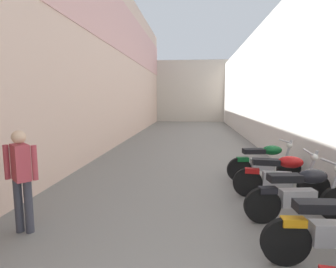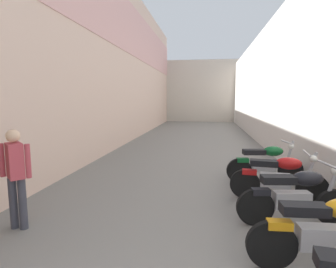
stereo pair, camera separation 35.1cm
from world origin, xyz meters
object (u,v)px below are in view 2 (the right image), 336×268
at_px(motorcycle_third, 329,232).
at_px(motorcycle_fifth, 279,177).
at_px(motorcycle_sixth, 266,163).
at_px(motorcycle_fourth, 296,195).
at_px(pedestrian_mid_alley, 16,172).

distance_m(motorcycle_third, motorcycle_fifth, 2.24).
bearing_deg(motorcycle_sixth, motorcycle_fifth, -90.00).
xyz_separation_m(motorcycle_fifth, motorcycle_sixth, (-0.00, 1.21, 0.00)).
height_order(motorcycle_third, motorcycle_fourth, same).
xyz_separation_m(motorcycle_fifth, pedestrian_mid_alley, (-4.31, -1.78, 0.42)).
distance_m(motorcycle_fifth, motorcycle_sixth, 1.21).
height_order(motorcycle_sixth, pedestrian_mid_alley, pedestrian_mid_alley).
xyz_separation_m(motorcycle_fourth, motorcycle_sixth, (-0.00, 2.26, 0.00)).
relative_size(motorcycle_fourth, motorcycle_sixth, 1.00).
height_order(motorcycle_fourth, motorcycle_sixth, same).
relative_size(motorcycle_third, motorcycle_fourth, 1.00).
relative_size(motorcycle_third, pedestrian_mid_alley, 1.18).
bearing_deg(pedestrian_mid_alley, motorcycle_fifth, 22.39).
distance_m(motorcycle_third, motorcycle_fourth, 1.19).
height_order(motorcycle_fifth, motorcycle_sixth, same).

